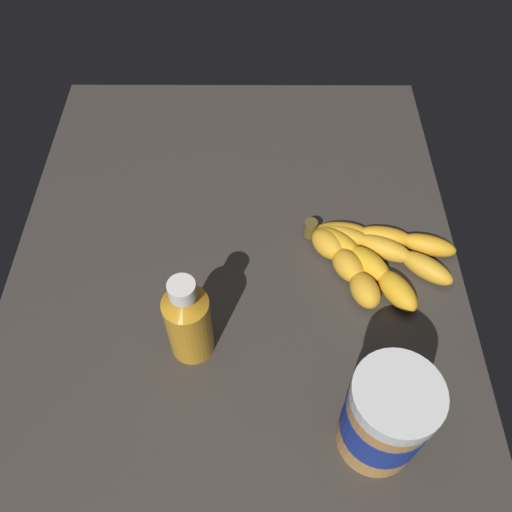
{
  "coord_description": "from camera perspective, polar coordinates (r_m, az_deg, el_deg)",
  "views": [
    {
      "loc": [
        46.21,
        3.18,
        64.75
      ],
      "look_at": [
        1.73,
        3.02,
        3.66
      ],
      "focal_mm": 37.68,
      "sensor_mm": 36.0,
      "label": 1
    }
  ],
  "objects": [
    {
      "name": "ground_plane",
      "position": [
        0.82,
        -2.12,
        -1.51
      ],
      "size": [
        84.16,
        66.05,
        4.77
      ],
      "primitive_type": "cube",
      "color": "#38332D"
    },
    {
      "name": "banana_bunch",
      "position": [
        0.8,
        11.96,
        0.1
      ],
      "size": [
        16.59,
        22.64,
        3.77
      ],
      "color": "gold",
      "rests_on": "ground_plane"
    },
    {
      "name": "peanut_butter_jar",
      "position": [
        0.62,
        13.58,
        -16.33
      ],
      "size": [
        9.46,
        9.46,
        14.69
      ],
      "color": "#BF8442",
      "rests_on": "ground_plane"
    },
    {
      "name": "honey_bottle",
      "position": [
        0.67,
        -7.2,
        -6.8
      ],
      "size": [
        5.75,
        5.75,
        14.68
      ],
      "color": "orange",
      "rests_on": "ground_plane"
    }
  ]
}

